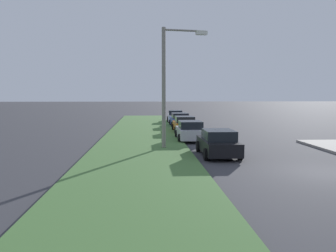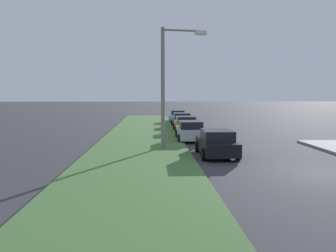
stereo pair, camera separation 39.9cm
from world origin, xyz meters
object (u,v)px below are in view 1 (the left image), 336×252
object	(u,v)px
parked_car_silver	(190,131)
parked_car_blue	(180,120)
parked_car_orange	(184,125)
streetlight	(169,79)
parked_car_white	(175,116)
parked_car_black	(218,143)

from	to	relation	value
parked_car_silver	parked_car_blue	size ratio (longest dim) A/B	0.99
parked_car_orange	streetlight	xyz separation A→B (m)	(-9.43, 1.98, 3.67)
parked_car_orange	parked_car_white	bearing A→B (deg)	-1.10
parked_car_black	parked_car_orange	world-z (taller)	same
parked_car_orange	parked_car_white	distance (m)	11.68
parked_car_white	streetlight	size ratio (longest dim) A/B	0.58
parked_car_orange	parked_car_silver	bearing A→B (deg)	177.82
parked_car_orange	parked_car_white	size ratio (longest dim) A/B	0.98
parked_car_black	parked_car_blue	distance (m)	17.57
parked_car_blue	streetlight	size ratio (longest dim) A/B	0.58
parked_car_black	parked_car_silver	size ratio (longest dim) A/B	1.00
parked_car_silver	parked_car_blue	distance (m)	11.03
parked_car_black	streetlight	size ratio (longest dim) A/B	0.57
parked_car_orange	parked_car_blue	world-z (taller)	same
parked_car_blue	streetlight	xyz separation A→B (m)	(-14.97, 2.10, 3.67)
parked_car_orange	parked_car_white	world-z (taller)	same
parked_car_white	streetlight	world-z (taller)	streetlight
parked_car_orange	parked_car_blue	bearing A→B (deg)	-1.50
parked_car_blue	parked_car_white	size ratio (longest dim) A/B	0.99
parked_car_silver	streetlight	bearing A→B (deg)	155.59
parked_car_black	parked_car_white	size ratio (longest dim) A/B	0.98
streetlight	parked_car_silver	bearing A→B (deg)	-24.67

